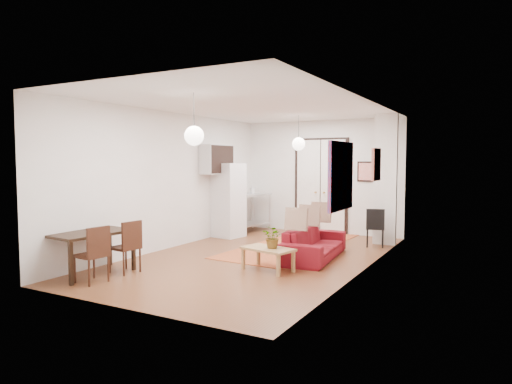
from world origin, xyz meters
The scene contains 27 objects.
floor centered at (0.00, 0.00, 0.00)m, with size 7.00×7.00×0.00m, color brown.
ceiling centered at (0.00, 0.00, 2.90)m, with size 4.20×7.00×0.02m, color silver.
wall_back centered at (0.00, 3.50, 1.45)m, with size 4.20×0.02×2.90m, color white.
wall_front centered at (0.00, -3.50, 1.45)m, with size 4.20×0.02×2.90m, color white.
wall_left centered at (-2.10, 0.00, 1.45)m, with size 0.02×7.00×2.90m, color white.
wall_right centered at (2.10, 0.00, 1.45)m, with size 0.02×7.00×2.90m, color white.
double_doors centered at (0.00, 3.46, 1.20)m, with size 1.44×0.06×2.50m, color white.
stub_partition centered at (1.85, 2.55, 1.45)m, with size 0.50×0.10×2.90m, color white.
wall_cabinet centered at (-1.92, 1.50, 1.90)m, with size 0.35×1.00×0.70m, color silver.
painting_popart centered at (2.08, -1.25, 1.65)m, with size 0.05×1.00×1.00m, color red.
painting_abstract centered at (2.08, 0.80, 1.80)m, with size 0.05×0.50×0.60m, color beige.
poster_back centered at (1.15, 3.47, 1.60)m, with size 0.40×0.03×0.50m, color red.
print_left centered at (-2.07, 2.00, 1.95)m, with size 0.03×0.44×0.54m, color olive.
pendant_back centered at (0.00, 2.00, 2.25)m, with size 0.30×0.30×0.80m.
pendant_front centered at (0.00, -2.00, 2.25)m, with size 0.30×0.30×0.80m.
kilim_rug centered at (0.10, 1.49, 0.01)m, with size 1.59×4.25×0.01m, color #C15E30.
sofa centered at (1.01, 0.45, 0.29)m, with size 2.02×0.79×0.59m, color maroon.
coffee_table centered at (0.67, -0.85, 0.34)m, with size 0.98×0.69×0.39m.
potted_plant centered at (0.77, -0.85, 0.58)m, with size 0.35×0.30×0.38m, color #3D6D31.
kitchen_counter centered at (-1.75, 2.70, 0.66)m, with size 0.82×1.37×0.99m.
bowl centered at (-1.75, 2.40, 1.02)m, with size 0.23×0.23×0.06m, color silver.
soap_bottle centered at (-1.75, 2.95, 1.10)m, with size 0.09×0.09×0.21m, color teal.
fridge centered at (-1.75, 1.76, 0.90)m, with size 0.64×0.64×1.81m, color silver.
dining_table centered at (-1.75, -2.47, 0.63)m, with size 0.86×1.35×0.71m.
dining_chair_near centered at (-1.37, -2.03, 0.51)m, with size 0.46×0.61×0.88m.
dining_chair_far centered at (-1.37, -2.73, 0.51)m, with size 0.46×0.61×0.88m.
black_side_chair centered at (1.73, 2.28, 0.49)m, with size 0.46×0.47×0.84m.
Camera 1 is at (4.17, -7.66, 1.88)m, focal length 32.00 mm.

